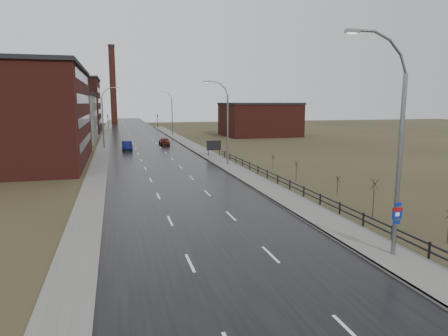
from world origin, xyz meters
TOP-DOWN VIEW (x-y plane):
  - ground at (0.00, 0.00)m, footprint 320.00×320.00m
  - road at (0.00, 60.00)m, footprint 14.00×300.00m
  - sidewalk_right at (8.60, 35.00)m, footprint 3.20×180.00m
  - curb_right at (7.08, 35.00)m, footprint 0.16×180.00m
  - sidewalk_left at (-8.20, 60.00)m, footprint 2.40×260.00m
  - warehouse_near at (-20.99, 45.00)m, footprint 22.44×28.56m
  - warehouse_mid at (-17.99, 78.00)m, footprint 16.32×20.40m
  - warehouse_far at (-22.99, 108.00)m, footprint 26.52×24.48m
  - building_right at (30.30, 82.00)m, footprint 18.36×16.32m
  - smokestack at (-6.00, 150.00)m, footprint 2.70×2.70m
  - streetlight_main at (8.47, 2.00)m, footprint 3.91×0.29m
  - streetlight_right_mid at (8.50, 36.00)m, footprint 3.36×0.28m
  - streetlight_left at (-7.70, 62.00)m, footprint 3.36×0.28m
  - streetlight_right_far at (8.50, 90.00)m, footprint 3.36×0.28m
  - guardrail at (10.30, 18.31)m, footprint 0.10×53.05m
  - shrub_c at (12.57, 9.11)m, footprint 0.69×0.73m
  - shrub_d at (13.78, 16.13)m, footprint 0.44×0.47m
  - shrub_e at (13.23, 23.76)m, footprint 0.53×0.56m
  - shrub_f at (13.67, 31.57)m, footprint 0.45×0.48m
  - billboard at (9.10, 45.08)m, footprint 2.33×0.17m
  - traffic_light_left at (-8.00, 120.00)m, footprint 0.58×2.73m
  - traffic_light_right at (8.00, 120.00)m, footprint 0.58×2.73m
  - car_near at (-3.96, 57.03)m, footprint 1.79×5.01m
  - car_far at (3.56, 64.22)m, footprint 1.94×4.62m

SIDE VIEW (x-z plane):
  - ground at x=0.00m, z-range 0.00..0.00m
  - road at x=0.00m, z-range 0.00..0.06m
  - sidewalk_left at x=-8.20m, z-range 0.00..0.12m
  - sidewalk_right at x=8.60m, z-range 0.00..0.18m
  - curb_right at x=7.08m, z-range 0.00..0.18m
  - guardrail at x=10.30m, z-range 0.16..1.26m
  - car_far at x=3.56m, z-range 0.00..1.56m
  - car_near at x=-3.96m, z-range 0.00..1.64m
  - shrub_d at x=13.78m, z-range 0.06..1.90m
  - shrub_f at x=13.67m, z-range 0.06..1.94m
  - shrub_e at x=13.23m, z-range 0.07..2.31m
  - shrub_c at x=12.57m, z-range 0.09..3.06m
  - billboard at x=9.10m, z-range 0.45..3.06m
  - building_right at x=30.30m, z-range 0.01..8.51m
  - traffic_light_left at x=-8.00m, z-range 1.95..7.25m
  - traffic_light_right at x=8.00m, z-range 1.95..7.25m
  - warehouse_mid at x=-17.99m, z-range 0.01..10.51m
  - streetlight_right_mid at x=8.50m, z-range 0.16..11.51m
  - streetlight_left at x=-7.70m, z-range 0.16..11.51m
  - streetlight_right_far at x=8.50m, z-range 0.16..11.51m
  - streetlight_main at x=8.47m, z-range 0.01..12.11m
  - warehouse_near at x=-20.99m, z-range 0.01..13.51m
  - warehouse_far at x=-22.99m, z-range 0.01..15.51m
  - smokestack at x=-6.00m, z-range 0.15..30.85m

